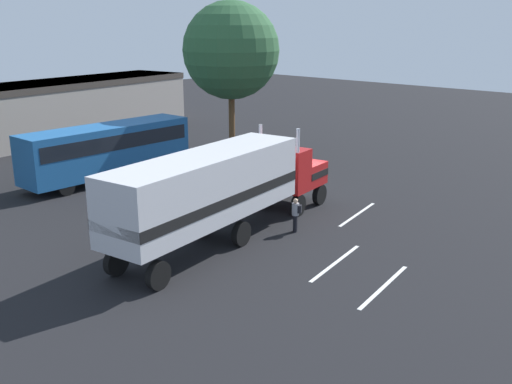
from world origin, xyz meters
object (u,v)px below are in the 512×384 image
(person_bystander, at_px, (296,214))
(tree_left, at_px, (231,51))
(semi_truck, at_px, (222,186))
(parked_bus, at_px, (108,147))

(person_bystander, height_order, tree_left, tree_left)
(semi_truck, distance_m, person_bystander, 3.86)
(semi_truck, distance_m, tree_left, 17.61)
(person_bystander, bearing_deg, tree_left, 56.42)
(person_bystander, bearing_deg, parked_bus, 92.96)
(parked_bus, bearing_deg, tree_left, -5.59)
(semi_truck, xyz_separation_m, parked_bus, (2.30, 12.77, -0.46))
(semi_truck, relative_size, parked_bus, 1.30)
(person_bystander, relative_size, parked_bus, 0.15)
(parked_bus, distance_m, tree_left, 11.23)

